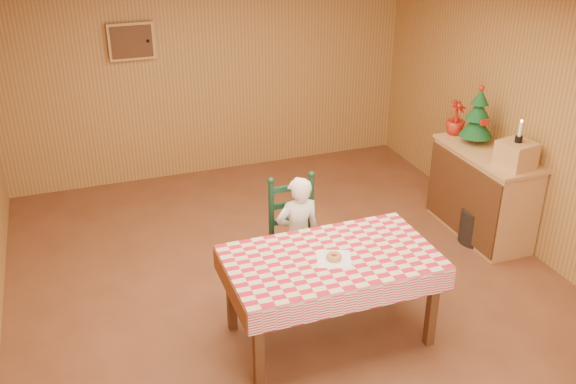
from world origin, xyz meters
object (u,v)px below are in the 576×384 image
Objects in this scene: christmas_tree at (478,117)px; seated_child at (298,235)px; shelf_unit at (482,193)px; dining_table at (331,265)px; storage_bin at (478,226)px; crate at (516,154)px; ladder_chair at (296,238)px.

seated_child is at bearing -165.24° from christmas_tree.
christmas_tree reaches higher than shelf_unit.
storage_bin is at bearing 23.53° from dining_table.
dining_table is at bearing -163.28° from crate.
shelf_unit is 0.79m from christmas_tree.
dining_table is 2.60m from christmas_tree.
crate reaches higher than storage_bin.
christmas_tree reaches higher than crate.
crate is 0.91m from storage_bin.
ladder_chair is at bearing -177.03° from storage_bin.
christmas_tree is at bearing 88.02° from shelf_unit.
shelf_unit is (2.17, 0.27, -0.04)m from ladder_chair.
dining_table is 1.34× the size of shelf_unit.
dining_table is 2.29m from storage_bin.
seated_child is 3.08× the size of storage_bin.
ladder_chair reaches higher than dining_table.
seated_child is (-0.00, 0.73, -0.13)m from dining_table.
seated_child is at bearing -90.00° from ladder_chair.
ladder_chair is 2.35m from christmas_tree.
christmas_tree reaches higher than storage_bin.
ladder_chair is 2.19m from shelf_unit.
seated_child reaches higher than storage_bin.
crate reaches higher than seated_child.
storage_bin is (-0.12, -0.16, -0.28)m from shelf_unit.
storage_bin is (2.05, 0.11, -0.32)m from ladder_chair.
dining_table is 5.52× the size of crate.
shelf_unit is 3.39× the size of storage_bin.
christmas_tree reaches higher than dining_table.
ladder_chair is (0.00, 0.79, -0.18)m from dining_table.
christmas_tree is 1.12m from storage_bin.
seated_child reaches higher than shelf_unit.
dining_table is at bearing -154.10° from shelf_unit.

